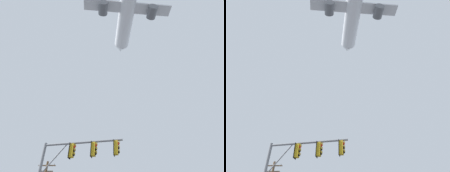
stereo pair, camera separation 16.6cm
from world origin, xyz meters
The scene contains 2 objects.
signal_pole_near centered at (-3.28, 8.29, 4.88)m, with size 5.60×1.30×6.33m.
airplane centered at (3.60, 21.94, 48.93)m, with size 23.44×30.34×8.27m.
Camera 1 is at (-0.78, -4.31, 1.34)m, focal length 29.47 mm.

